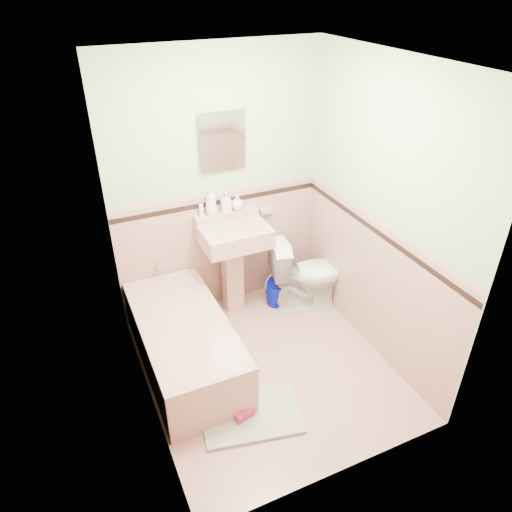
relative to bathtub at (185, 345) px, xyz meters
name	(u,v)px	position (x,y,z in m)	size (l,w,h in m)	color
floor	(268,367)	(0.63, -0.33, -0.23)	(2.20, 2.20, 0.00)	tan
ceiling	(273,61)	(0.63, -0.33, 2.27)	(2.20, 2.20, 0.00)	white
wall_back	(218,188)	(0.63, 0.77, 1.02)	(2.50, 2.50, 0.00)	beige
wall_front	(357,334)	(0.63, -1.43, 1.02)	(2.50, 2.50, 0.00)	beige
wall_left	(133,274)	(-0.37, -0.33, 1.02)	(2.50, 2.50, 0.00)	beige
wall_right	(381,218)	(1.63, -0.33, 1.02)	(2.50, 2.50, 0.00)	beige
wainscot_back	(221,250)	(0.63, 0.76, 0.38)	(2.00, 2.00, 0.00)	tan
wainscot_front	(344,412)	(0.63, -1.42, 0.38)	(2.00, 2.00, 0.00)	tan
wainscot_left	(147,348)	(-0.36, -0.33, 0.38)	(2.20, 2.20, 0.00)	tan
wainscot_right	(370,284)	(1.62, -0.33, 0.38)	(2.20, 2.20, 0.00)	tan
accent_back	(219,202)	(0.63, 0.75, 0.90)	(2.00, 2.00, 0.00)	black
accent_front	(352,349)	(0.63, -1.41, 0.90)	(2.00, 2.00, 0.00)	black
accent_left	(139,290)	(-0.35, -0.33, 0.89)	(2.20, 2.20, 0.00)	black
accent_right	(377,232)	(1.61, -0.33, 0.89)	(2.20, 2.20, 0.00)	black
cap_back	(219,192)	(0.63, 0.75, 0.99)	(2.00, 2.00, 0.00)	tan
cap_front	(354,336)	(0.63, -1.41, 0.99)	(2.00, 2.00, 0.00)	tan
cap_left	(137,278)	(-0.35, -0.33, 1.00)	(2.20, 2.20, 0.00)	tan
cap_right	(379,221)	(1.61, -0.33, 1.00)	(2.20, 2.20, 0.00)	tan
bathtub	(185,345)	(0.00, 0.00, 0.00)	(0.70, 1.50, 0.45)	tan
tub_faucet	(159,264)	(0.00, 0.72, 0.41)	(0.04, 0.04, 0.12)	silver
sink	(235,270)	(0.68, 0.53, 0.26)	(0.62, 0.51, 0.97)	tan
sink_faucet	(228,221)	(0.68, 0.67, 0.72)	(0.02, 0.02, 0.10)	silver
medicine_cabinet	(222,140)	(0.68, 0.74, 1.47)	(0.39, 0.04, 0.48)	white
soap_dish	(266,210)	(1.10, 0.73, 0.72)	(0.12, 0.07, 0.04)	tan
soap_bottle_left	(211,201)	(0.54, 0.71, 0.94)	(0.10, 0.10, 0.26)	#B2B2B2
soap_bottle_mid	(226,202)	(0.68, 0.71, 0.90)	(0.09, 0.09, 0.19)	#B2B2B2
soap_bottle_right	(237,202)	(0.79, 0.71, 0.88)	(0.12, 0.12, 0.15)	#B2B2B2
tube	(201,210)	(0.44, 0.71, 0.87)	(0.04, 0.04, 0.12)	white
toilet	(307,274)	(1.38, 0.34, 0.15)	(0.42, 0.73, 0.74)	white
bucket	(277,293)	(1.11, 0.47, -0.10)	(0.26, 0.26, 0.26)	#000A9F
bath_mat	(251,415)	(0.28, -0.75, -0.21)	(0.75, 0.50, 0.03)	gray
shoe	(244,414)	(0.23, -0.76, -0.16)	(0.15, 0.07, 0.06)	#BF1E59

